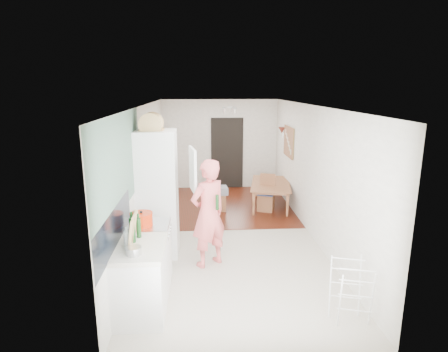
{
  "coord_description": "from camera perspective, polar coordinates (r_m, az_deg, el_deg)",
  "views": [
    {
      "loc": [
        -0.51,
        -6.91,
        2.84
      ],
      "look_at": [
        -0.08,
        0.2,
        1.13
      ],
      "focal_mm": 30.0,
      "sensor_mm": 36.0,
      "label": 1
    }
  ],
  "objects": [
    {
      "name": "fridge_interior",
      "position": [
        6.28,
        -7.46,
        1.5
      ],
      "size": [
        0.02,
        0.52,
        0.66
      ],
      "primitive_type": "cube",
      "color": "white",
      "rests_on": "room_shell"
    },
    {
      "name": "chopping_boards",
      "position": [
        4.78,
        -13.77,
        -8.06
      ],
      "size": [
        0.13,
        0.29,
        0.39
      ],
      "primitive_type": null,
      "rotation": [
        0.0,
        0.0,
        -0.3
      ],
      "color": "tan",
      "rests_on": "worktop"
    },
    {
      "name": "cooker_top",
      "position": [
        5.52,
        -11.52,
        -7.39
      ],
      "size": [
        0.6,
        0.6,
        0.04
      ],
      "primitive_type": "cube",
      "color": "silver",
      "rests_on": "room_shell"
    },
    {
      "name": "bottle_b",
      "position": [
        5.03,
        -12.87,
        -7.71
      ],
      "size": [
        0.08,
        0.08,
        0.26
      ],
      "primitive_type": "cylinder",
      "rotation": [
        0.0,
        0.0,
        0.32
      ],
      "color": "#153E17",
      "rests_on": "worktop"
    },
    {
      "name": "fridge_door",
      "position": [
        5.97,
        -4.78,
        0.95
      ],
      "size": [
        0.14,
        0.56,
        0.7
      ],
      "primitive_type": "cube",
      "rotation": [
        0.0,
        0.0,
        -1.4
      ],
      "color": "white",
      "rests_on": "room_shell"
    },
    {
      "name": "dining_chair",
      "position": [
        8.75,
        6.45,
        -2.61
      ],
      "size": [
        0.46,
        0.46,
        0.85
      ],
      "primitive_type": null,
      "rotation": [
        0.0,
        0.0,
        -0.34
      ],
      "color": "#995F3D",
      "rests_on": "floor"
    },
    {
      "name": "bottle_a",
      "position": [
        4.89,
        -13.79,
        -8.01
      ],
      "size": [
        0.08,
        0.08,
        0.32
      ],
      "primitive_type": "cylinder",
      "rotation": [
        0.0,
        0.0,
        -0.05
      ],
      "color": "#153E17",
      "rests_on": "worktop"
    },
    {
      "name": "room_shell",
      "position": [
        7.11,
        0.78,
        0.55
      ],
      "size": [
        3.2,
        7.0,
        2.5
      ],
      "primitive_type": null,
      "color": "white",
      "rests_on": "ground"
    },
    {
      "name": "pinboard_frame",
      "position": [
        9.14,
        9.77,
        5.17
      ],
      "size": [
        0.0,
        0.94,
        0.74
      ],
      "primitive_type": "cube",
      "color": "#995F3D",
      "rests_on": "room_shell"
    },
    {
      "name": "bottle_c",
      "position": [
        4.75,
        -14.48,
        -9.4
      ],
      "size": [
        0.11,
        0.11,
        0.22
      ],
      "primitive_type": "cylinder",
      "rotation": [
        0.0,
        0.0,
        0.34
      ],
      "color": "beige",
      "rests_on": "worktop"
    },
    {
      "name": "pepper_mill_back",
      "position": [
        5.22,
        -13.34,
        -7.28
      ],
      "size": [
        0.07,
        0.07,
        0.21
      ],
      "primitive_type": "cylinder",
      "rotation": [
        0.0,
        0.0,
        0.34
      ],
      "color": "tan",
      "rests_on": "worktop"
    },
    {
      "name": "steel_pan",
      "position": [
        4.59,
        -13.6,
        -11.01
      ],
      "size": [
        0.2,
        0.2,
        0.09
      ],
      "primitive_type": "cylinder",
      "rotation": [
        0.0,
        0.0,
        -0.09
      ],
      "color": "silver",
      "rests_on": "worktop"
    },
    {
      "name": "drying_rack",
      "position": [
        5.03,
        18.7,
        -16.45
      ],
      "size": [
        0.49,
        0.46,
        0.78
      ],
      "primitive_type": null,
      "rotation": [
        0.0,
        0.0,
        -0.27
      ],
      "color": "white",
      "rests_on": "floor"
    },
    {
      "name": "floor",
      "position": [
        7.49,
        0.75,
        -8.82
      ],
      "size": [
        3.2,
        7.0,
        0.01
      ],
      "primitive_type": "cube",
      "color": "#BEB3A1",
      "rests_on": "ground"
    },
    {
      "name": "red_casserole",
      "position": [
        5.45,
        -12.47,
        -6.43
      ],
      "size": [
        0.33,
        0.33,
        0.19
      ],
      "primitive_type": "cylinder",
      "rotation": [
        0.0,
        0.0,
        0.01
      ],
      "color": "red",
      "rests_on": "cooker_top"
    },
    {
      "name": "pinboard",
      "position": [
        9.14,
        9.86,
        5.17
      ],
      "size": [
        0.03,
        0.9,
        0.7
      ],
      "primitive_type": "cube",
      "color": "tan",
      "rests_on": "room_shell"
    },
    {
      "name": "stool",
      "position": [
        8.76,
        -0.83,
        -4.04
      ],
      "size": [
        0.33,
        0.33,
        0.41
      ],
      "primitive_type": null,
      "rotation": [
        0.0,
        0.0,
        0.07
      ],
      "color": "#995F3D",
      "rests_on": "floor"
    },
    {
      "name": "dining_table",
      "position": [
        9.15,
        7.28,
        -3.11
      ],
      "size": [
        1.01,
        1.51,
        0.49
      ],
      "primitive_type": "imported",
      "rotation": [
        0.0,
        0.0,
        1.39
      ],
      "color": "#995F3D",
      "rests_on": "floor"
    },
    {
      "name": "grey_drape",
      "position": [
        8.69,
        -0.72,
        -2.21
      ],
      "size": [
        0.4,
        0.4,
        0.17
      ],
      "primitive_type": "cube",
      "rotation": [
        0.0,
        0.0,
        0.08
      ],
      "color": "gray",
      "rests_on": "stool"
    },
    {
      "name": "fridge_housing",
      "position": [
        6.42,
        -10.1,
        -2.69
      ],
      "size": [
        0.66,
        0.66,
        2.15
      ],
      "primitive_type": "cube",
      "color": "white",
      "rests_on": "room_shell"
    },
    {
      "name": "held_bottle",
      "position": [
        5.78,
        -1.05,
        -4.02
      ],
      "size": [
        0.05,
        0.05,
        0.24
      ],
      "primitive_type": "cylinder",
      "color": "#153E17",
      "rests_on": "person"
    },
    {
      "name": "base_cabinet",
      "position": [
        5.04,
        -12.45,
        -15.44
      ],
      "size": [
        0.6,
        0.9,
        0.86
      ],
      "primitive_type": "cube",
      "color": "white",
      "rests_on": "room_shell"
    },
    {
      "name": "pepper_mill_front",
      "position": [
        5.29,
        -13.23,
        -6.86
      ],
      "size": [
        0.08,
        0.08,
        0.23
      ],
      "primitive_type": "cylinder",
      "rotation": [
        0.0,
        0.0,
        0.35
      ],
      "color": "tan",
      "rests_on": "worktop"
    },
    {
      "name": "range_cooker",
      "position": [
        5.7,
        -11.3,
        -11.72
      ],
      "size": [
        0.6,
        0.6,
        0.88
      ],
      "primitive_type": "cube",
      "color": "white",
      "rests_on": "room_shell"
    },
    {
      "name": "wall_sconce",
      "position": [
        9.74,
        8.81,
        6.9
      ],
      "size": [
        0.18,
        0.18,
        0.16
      ],
      "primitive_type": "cone",
      "color": "maroon",
      "rests_on": "room_shell"
    },
    {
      "name": "worktop",
      "position": [
        4.84,
        -12.73,
        -10.66
      ],
      "size": [
        0.62,
        0.92,
        0.06
      ],
      "primitive_type": "cube",
      "color": "beige",
      "rests_on": "room_shell"
    },
    {
      "name": "doorway_recess",
      "position": [
        10.57,
        0.47,
        3.46
      ],
      "size": [
        0.9,
        0.04,
        2.0
      ],
      "primitive_type": "cube",
      "color": "black",
      "rests_on": "room_shell"
    },
    {
      "name": "person",
      "position": [
        5.92,
        -2.42,
        -4.27
      ],
      "size": [
        0.9,
        0.84,
        2.07
      ],
      "primitive_type": "imported",
      "rotation": [
        0.0,
        0.0,
        3.75
      ],
      "color": "#F56969",
      "rests_on": "floor"
    },
    {
      "name": "bread_bin",
      "position": [
        6.2,
        -11.0,
        7.79
      ],
      "size": [
        0.46,
        0.45,
        0.2
      ],
      "primitive_type": null,
      "rotation": [
        0.0,
        0.0,
        0.23
      ],
      "color": "tan",
      "rests_on": "fridge_housing"
    },
    {
      "name": "sage_wall_panel",
      "position": [
        5.12,
        -15.53,
        1.83
      ],
      "size": [
        0.02,
        3.0,
        1.3
      ],
      "primitive_type": "cube",
      "color": "slate",
      "rests_on": "room_shell"
    },
    {
      "name": "tile_splashback",
      "position": [
        4.79,
        -16.28,
        -7.74
      ],
      "size": [
        0.02,
        1.9,
        0.5
      ],
      "primitive_type": "cube",
      "color": "black",
      "rests_on": "room_shell"
    },
    {
      "name": "wood_floor_overlay",
      "position": [
        9.22,
        -0.09,
        -4.42
      ],
      "size": [
        3.2,
        3.3,
        0.01
      ],
      "primitive_type": "cube",
      "color": "#55150D",
      "rests_on": "room_shell"
    }
  ]
}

